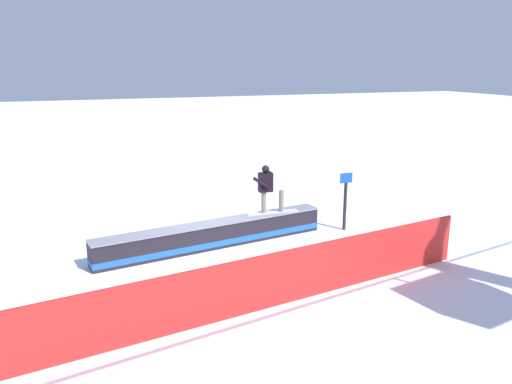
# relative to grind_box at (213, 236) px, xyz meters

# --- Properties ---
(ground_plane) EXTENTS (120.00, 120.00, 0.00)m
(ground_plane) POSITION_rel_grind_box_xyz_m (0.00, 0.00, -0.33)
(ground_plane) COLOR white
(grind_box) EXTENTS (6.78, 1.65, 0.72)m
(grind_box) POSITION_rel_grind_box_xyz_m (0.00, 0.00, 0.00)
(grind_box) COLOR black
(grind_box) RESTS_ON ground_plane
(snowboarder) EXTENTS (1.58, 0.42, 1.44)m
(snowboarder) POSITION_rel_grind_box_xyz_m (-1.75, -0.31, 1.17)
(snowboarder) COLOR silver
(snowboarder) RESTS_ON grind_box
(safety_fence) EXTENTS (10.97, 1.77, 1.21)m
(safety_fence) POSITION_rel_grind_box_xyz_m (0.00, 3.91, 0.28)
(safety_fence) COLOR red
(safety_fence) RESTS_ON ground_plane
(trail_marker) EXTENTS (0.40, 0.10, 1.79)m
(trail_marker) POSITION_rel_grind_box_xyz_m (-4.20, -0.02, 0.64)
(trail_marker) COLOR #262628
(trail_marker) RESTS_ON ground_plane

